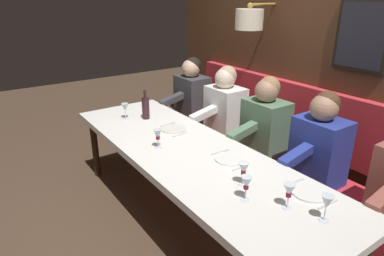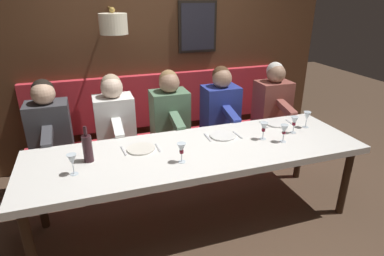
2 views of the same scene
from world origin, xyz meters
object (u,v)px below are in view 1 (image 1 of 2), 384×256
at_px(diner_middle, 265,121).
at_px(wine_glass_4, 158,135).
at_px(wine_bottle, 146,108).
at_px(diner_near, 320,142).
at_px(dining_table, 189,157).
at_px(wine_glass_1, 125,108).
at_px(diner_farthest, 192,92).
at_px(wine_glass_5, 243,170).
at_px(diner_far, 225,105).
at_px(wine_glass_3, 289,191).
at_px(wine_glass_0, 327,203).
at_px(wine_glass_2, 246,184).

bearing_deg(diner_middle, wine_glass_4, 169.94).
bearing_deg(wine_bottle, diner_near, -61.50).
relative_size(dining_table, wine_glass_1, 17.72).
bearing_deg(diner_near, diner_farthest, 90.00).
bearing_deg(diner_farthest, wine_glass_5, -115.25).
xyz_separation_m(diner_near, diner_middle, (0.00, 0.61, 0.00)).
bearing_deg(diner_far, wine_glass_5, -125.46).
xyz_separation_m(diner_far, wine_glass_3, (-0.85, -1.59, 0.04)).
distance_m(dining_table, wine_bottle, 0.91).
distance_m(dining_table, diner_middle, 0.89).
relative_size(diner_near, wine_glass_1, 4.82).
xyz_separation_m(wine_glass_3, wine_glass_4, (-0.22, 1.19, -0.00)).
xyz_separation_m(diner_farthest, wine_glass_1, (-0.99, -0.23, 0.04)).
bearing_deg(wine_glass_0, wine_glass_4, 101.89).
relative_size(dining_table, wine_glass_3, 17.72).
distance_m(diner_farthest, wine_glass_1, 1.01).
bearing_deg(wine_glass_2, wine_glass_4, 94.08).
xyz_separation_m(diner_middle, wine_glass_2, (-0.99, -0.79, 0.04)).
xyz_separation_m(dining_table, wine_glass_3, (0.04, -0.99, 0.17)).
bearing_deg(diner_middle, wine_glass_1, 134.62).
distance_m(dining_table, diner_farthest, 1.53).
distance_m(wine_glass_3, wine_glass_5, 0.35).
bearing_deg(wine_glass_1, wine_glass_5, -86.50).
distance_m(wine_glass_2, wine_glass_4, 0.98).
bearing_deg(wine_glass_1, wine_bottle, -32.95).
bearing_deg(diner_far, diner_farthest, 90.00).
height_order(diner_middle, wine_glass_4, diner_middle).
distance_m(diner_near, diner_farthest, 1.84).
bearing_deg(wine_glass_1, wine_glass_2, -90.19).
relative_size(diner_near, wine_glass_0, 4.82).
bearing_deg(wine_glass_3, diner_near, 24.86).
relative_size(wine_glass_4, wine_glass_5, 1.00).
xyz_separation_m(dining_table, wine_glass_2, (-0.11, -0.78, 0.17)).
distance_m(wine_glass_3, wine_bottle, 1.88).
height_order(diner_near, wine_glass_1, diner_near).
bearing_deg(wine_glass_0, wine_glass_3, 110.74).
bearing_deg(dining_table, wine_glass_2, -98.01).
xyz_separation_m(dining_table, wine_glass_4, (-0.18, 0.20, 0.17)).
distance_m(wine_glass_0, wine_glass_1, 2.21).
relative_size(wine_glass_4, wine_bottle, 0.55).
bearing_deg(wine_glass_3, diner_middle, 49.75).
bearing_deg(dining_table, diner_far, 34.45).
bearing_deg(wine_glass_0, wine_glass_2, 118.54).
bearing_deg(diner_near, wine_glass_5, -177.34).
height_order(dining_table, wine_bottle, wine_bottle).
distance_m(diner_middle, wine_glass_4, 1.08).
xyz_separation_m(diner_middle, diner_far, (0.00, 0.60, 0.00)).
height_order(wine_glass_1, wine_glass_4, same).
bearing_deg(wine_glass_2, wine_bottle, 83.82).
bearing_deg(diner_far, dining_table, -145.55).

